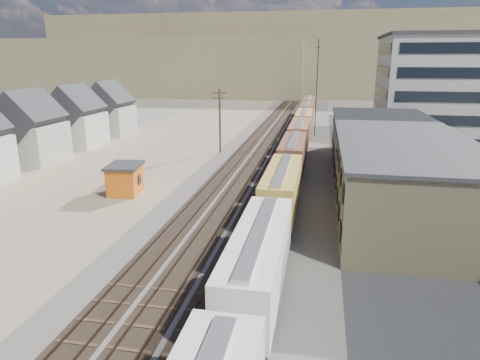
% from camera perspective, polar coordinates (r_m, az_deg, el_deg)
% --- Properties ---
extents(ground, '(300.00, 300.00, 0.00)m').
position_cam_1_polar(ground, '(28.34, -5.50, -15.03)').
color(ground, '#6B6356').
rests_on(ground, ground).
extents(ballast_bed, '(18.00, 200.00, 0.06)m').
position_cam_1_polar(ballast_bed, '(75.04, 5.12, 4.69)').
color(ballast_bed, '#4C4742').
rests_on(ballast_bed, ground).
extents(dirt_yard, '(24.00, 180.00, 0.03)m').
position_cam_1_polar(dirt_yard, '(70.35, -12.20, 3.62)').
color(dirt_yard, '#86765C').
rests_on(dirt_yard, ground).
extents(asphalt_lot, '(26.00, 120.00, 0.04)m').
position_cam_1_polar(asphalt_lot, '(61.89, 24.34, 0.89)').
color(asphalt_lot, '#232326').
rests_on(asphalt_lot, ground).
extents(rail_tracks, '(11.40, 200.00, 0.24)m').
position_cam_1_polar(rail_tracks, '(75.07, 4.71, 4.77)').
color(rail_tracks, black).
rests_on(rail_tracks, ground).
extents(freight_train, '(3.00, 119.74, 4.46)m').
position_cam_1_polar(freight_train, '(62.57, 7.56, 4.94)').
color(freight_train, black).
rests_on(freight_train, ground).
extents(warehouse, '(12.40, 40.40, 7.25)m').
position_cam_1_polar(warehouse, '(50.12, 19.54, 2.43)').
color(warehouse, tan).
rests_on(warehouse, ground).
extents(office_tower, '(22.60, 18.60, 18.45)m').
position_cam_1_polar(office_tower, '(81.14, 26.08, 10.59)').
color(office_tower, '#9E998E').
rests_on(office_tower, ground).
extents(utility_pole_north, '(2.20, 0.32, 10.00)m').
position_cam_1_polar(utility_pole_north, '(67.75, -2.70, 8.04)').
color(utility_pole_north, '#382619').
rests_on(utility_pole_north, ground).
extents(radio_mast, '(1.20, 0.16, 18.00)m').
position_cam_1_polar(radio_mast, '(83.46, 10.18, 11.94)').
color(radio_mast, black).
rests_on(radio_mast, ground).
extents(townhouse_row, '(8.15, 68.16, 10.47)m').
position_cam_1_polar(townhouse_row, '(64.21, -29.37, 4.72)').
color(townhouse_row, '#B7B2A8').
rests_on(townhouse_row, ground).
extents(hills_north, '(265.00, 80.00, 32.00)m').
position_cam_1_polar(hills_north, '(191.33, 8.99, 15.58)').
color(hills_north, brown).
rests_on(hills_north, ground).
extents(maintenance_shed, '(4.07, 4.96, 3.33)m').
position_cam_1_polar(maintenance_shed, '(49.06, -15.05, 0.18)').
color(maintenance_shed, '#D66014').
rests_on(maintenance_shed, ground).
extents(parked_car_blue, '(4.96, 5.95, 1.51)m').
position_cam_1_polar(parked_car_blue, '(66.58, 21.87, 2.80)').
color(parked_car_blue, navy).
rests_on(parked_car_blue, ground).
extents(parked_car_far, '(3.38, 4.78, 1.51)m').
position_cam_1_polar(parked_car_far, '(76.59, 26.43, 3.86)').
color(parked_car_far, silver).
rests_on(parked_car_far, ground).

